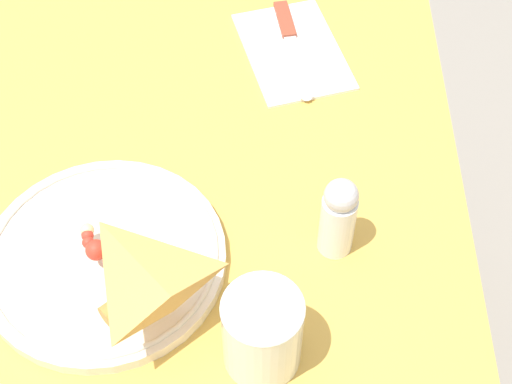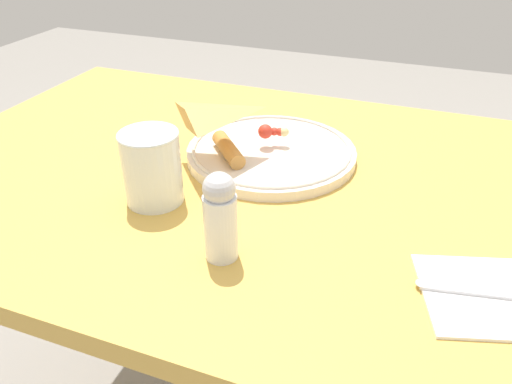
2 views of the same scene
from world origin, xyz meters
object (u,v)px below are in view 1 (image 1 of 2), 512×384
at_px(plate_pizza, 106,256).
at_px(milk_glass, 262,335).
at_px(butter_knife, 292,44).
at_px(napkin_folded, 293,51).
at_px(salt_shaker, 338,216).
at_px(dining_table, 167,310).

xyz_separation_m(plate_pizza, milk_glass, (0.11, 0.17, 0.03)).
bearing_deg(butter_knife, napkin_folded, 0.00).
bearing_deg(napkin_folded, butter_knife, -169.70).
bearing_deg(salt_shaker, plate_pizza, -83.90).
height_order(plate_pizza, milk_glass, milk_glass).
bearing_deg(dining_table, butter_knife, 156.59).
height_order(napkin_folded, butter_knife, butter_knife).
xyz_separation_m(milk_glass, salt_shaker, (-0.14, 0.08, 0.01)).
bearing_deg(salt_shaker, dining_table, -82.26).
bearing_deg(butter_knife, salt_shaker, -2.66).
xyz_separation_m(dining_table, plate_pizza, (0.00, -0.06, 0.12)).
bearing_deg(salt_shaker, napkin_folded, -172.45).
height_order(dining_table, plate_pizza, plate_pizza).
xyz_separation_m(dining_table, napkin_folded, (-0.34, 0.15, 0.11)).
xyz_separation_m(milk_glass, napkin_folded, (-0.45, 0.04, -0.04)).
relative_size(dining_table, plate_pizza, 4.07).
height_order(plate_pizza, salt_shaker, salt_shaker).
height_order(dining_table, salt_shaker, salt_shaker).
height_order(dining_table, napkin_folded, napkin_folded).
bearing_deg(salt_shaker, milk_glass, -30.57).
distance_m(plate_pizza, salt_shaker, 0.26).
relative_size(butter_knife, salt_shaker, 1.76).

